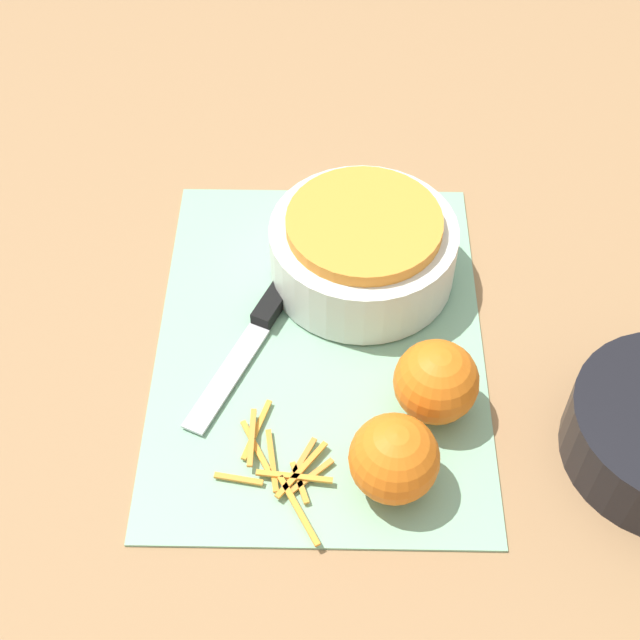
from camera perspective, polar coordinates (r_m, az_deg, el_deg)
name	(u,v)px	position (r m, az deg, el deg)	size (l,w,h in m)	color
ground_plane	(320,343)	(0.88, 0.00, -1.49)	(4.00, 4.00, 0.00)	#9E754C
cutting_board	(320,341)	(0.87, 0.00, -1.37)	(0.43, 0.32, 0.01)	#84B793
bowl_speckled	(363,248)	(0.90, 2.76, 4.63)	(0.19, 0.19, 0.08)	silver
knife	(272,306)	(0.89, -3.12, 0.91)	(0.22, 0.12, 0.02)	black
orange_left	(436,382)	(0.80, 7.44, -3.94)	(0.08, 0.08, 0.08)	orange
orange_right	(394,459)	(0.75, 4.77, -8.84)	(0.08, 0.08, 0.08)	orange
peel_pile	(280,466)	(0.79, -2.57, -9.29)	(0.15, 0.10, 0.01)	orange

